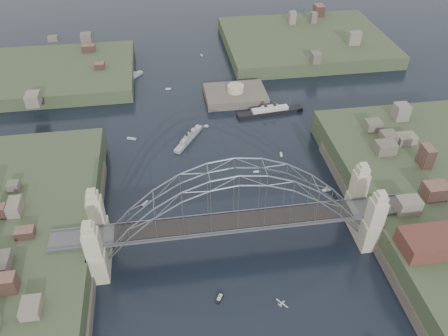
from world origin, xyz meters
TOP-DOWN VIEW (x-y plane):
  - ground at (0.00, 0.00)m, footprint 500.00×500.00m
  - bridge at (0.00, 0.00)m, footprint 84.00×13.80m
  - headland_nw at (-55.00, 95.00)m, footprint 60.00×45.00m
  - headland_ne at (50.00, 110.00)m, footprint 70.00×55.00m
  - fort_island at (12.00, 70.00)m, footprint 22.00×16.00m
  - wharf_shed at (44.00, -14.00)m, footprint 20.00×8.00m
  - finger_pier at (39.00, -28.00)m, footprint 4.00×22.00m
  - naval_cruiser_near at (-7.27, 46.16)m, footprint 10.28×14.37m
  - naval_cruiser_far at (-26.53, 90.62)m, footprint 10.31×11.64m
  - ocean_liner at (22.13, 58.01)m, footprint 23.56×5.47m
  - aeroplane at (5.24, -22.75)m, footprint 1.92×2.39m
  - small_boat_a at (-21.46, 18.16)m, footprint 1.93×2.08m
  - small_boat_b at (10.86, 26.97)m, footprint 1.67×0.61m
  - small_boat_c at (-5.79, -14.42)m, footprint 2.05×2.70m
  - small_boat_d at (20.10, 34.01)m, footprint 0.93×2.13m
  - small_boat_e at (-25.44, 49.42)m, footprint 3.13×2.05m
  - small_boat_f at (-0.86, 52.98)m, footprint 1.56×0.58m
  - small_boat_h at (-12.06, 80.75)m, footprint 2.02×0.74m
  - small_boat_i at (28.59, 16.17)m, footprint 2.52×1.07m
  - small_boat_k at (3.66, 108.34)m, footprint 1.05×1.97m

SIDE VIEW (x-z plane):
  - fort_island at x=12.00m, z-range -5.04..4.36m
  - ground at x=0.00m, z-range 0.00..0.00m
  - small_boat_a at x=-21.46m, z-range -0.08..0.38m
  - small_boat_b at x=10.86m, z-range -0.08..0.38m
  - small_boat_e at x=-25.44m, z-range -0.08..0.38m
  - small_boat_h at x=-12.06m, z-range -0.08..0.38m
  - small_boat_k at x=3.66m, z-range -0.08..0.38m
  - small_boat_c at x=-5.79m, z-range -0.43..1.00m
  - small_boat_d at x=20.10m, z-range -0.42..1.00m
  - small_boat_f at x=-0.86m, z-range -0.41..1.01m
  - headland_nw at x=-55.00m, z-range -4.00..5.00m
  - finger_pier at x=39.00m, z-range 0.00..1.40m
  - naval_cruiser_far at x=-26.53m, z-range -1.59..3.03m
  - naval_cruiser_near at x=-7.27m, z-range -1.63..3.09m
  - headland_ne at x=50.00m, z-range -4.00..5.50m
  - small_boat_i at x=28.59m, z-range -0.34..2.04m
  - ocean_liner at x=22.13m, z-range -1.98..3.76m
  - aeroplane at x=5.24m, z-range 7.62..8.03m
  - wharf_shed at x=44.00m, z-range 8.00..12.00m
  - bridge at x=0.00m, z-range 0.02..24.62m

